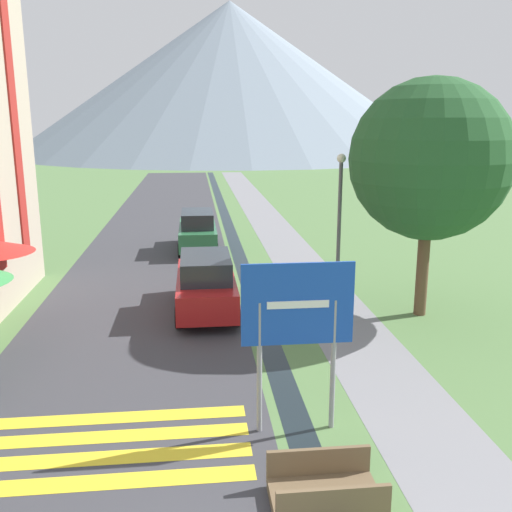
{
  "coord_description": "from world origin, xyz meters",
  "views": [
    {
      "loc": [
        -0.7,
        -5.1,
        5.8
      ],
      "look_at": [
        0.95,
        10.0,
        2.17
      ],
      "focal_mm": 40.0,
      "sensor_mm": 36.0,
      "label": 1
    }
  ],
  "objects": [
    {
      "name": "streetlamp",
      "position": [
        3.8,
        12.07,
        2.87
      ],
      "size": [
        0.28,
        0.28,
        4.81
      ],
      "color": "#515156",
      "rests_on": "ground_plane"
    },
    {
      "name": "tree_by_path",
      "position": [
        6.1,
        10.85,
        4.68
      ],
      "size": [
        4.67,
        4.67,
        7.03
      ],
      "color": "brown",
      "rests_on": "ground_plane"
    },
    {
      "name": "ground_plane",
      "position": [
        0.0,
        20.0,
        0.0
      ],
      "size": [
        160.0,
        160.0,
        0.0
      ],
      "primitive_type": "plane",
      "color": "#517542"
    },
    {
      "name": "parked_car_near",
      "position": [
        -0.4,
        11.84,
        0.91
      ],
      "size": [
        1.85,
        4.54,
        1.82
      ],
      "color": "#A31919",
      "rests_on": "ground_plane"
    },
    {
      "name": "crosswalk_marking",
      "position": [
        -2.5,
        4.42,
        0.01
      ],
      "size": [
        5.44,
        2.54,
        0.01
      ],
      "color": "yellow",
      "rests_on": "ground_plane"
    },
    {
      "name": "parked_car_far",
      "position": [
        -0.57,
        20.45,
        0.91
      ],
      "size": [
        1.74,
        4.48,
        1.82
      ],
      "color": "#28663D",
      "rests_on": "ground_plane"
    },
    {
      "name": "mountain_distant",
      "position": [
        6.2,
        99.42,
        12.83
      ],
      "size": [
        75.1,
        75.1,
        25.67
      ],
      "color": "gray",
      "rests_on": "ground_plane"
    },
    {
      "name": "footbridge",
      "position": [
        1.2,
        2.43,
        0.23
      ],
      "size": [
        1.7,
        1.1,
        0.65
      ],
      "color": "brown",
      "rests_on": "ground_plane"
    },
    {
      "name": "road_sign",
      "position": [
        1.14,
        4.66,
        2.24
      ],
      "size": [
        2.09,
        0.11,
        3.31
      ],
      "color": "gray",
      "rests_on": "ground_plane"
    },
    {
      "name": "drainage_channel",
      "position": [
        1.2,
        30.0,
        0.0
      ],
      "size": [
        0.6,
        60.0,
        0.0
      ],
      "color": "black",
      "rests_on": "ground_plane"
    },
    {
      "name": "road",
      "position": [
        -2.5,
        30.0,
        0.0
      ],
      "size": [
        6.4,
        60.0,
        0.01
      ],
      "color": "#38383D",
      "rests_on": "ground_plane"
    },
    {
      "name": "footpath",
      "position": [
        3.6,
        30.0,
        0.0
      ],
      "size": [
        2.2,
        60.0,
        0.01
      ],
      "color": "slate",
      "rests_on": "ground_plane"
    }
  ]
}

